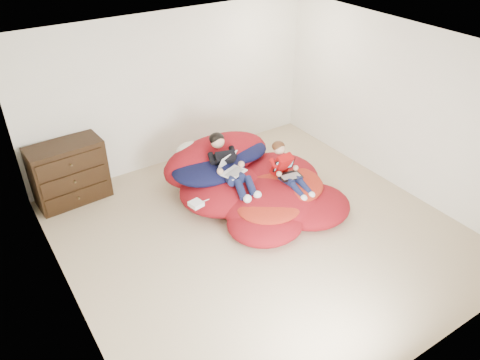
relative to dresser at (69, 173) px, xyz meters
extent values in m
cube|color=tan|center=(1.90, -2.22, -0.59)|extent=(5.10, 5.10, 0.25)
cube|color=white|center=(1.90, 0.29, 0.78)|extent=(5.10, 0.02, 2.50)
cube|color=white|center=(1.90, -4.73, 0.78)|extent=(5.10, 0.02, 2.50)
cube|color=white|center=(-0.61, -2.22, 0.78)|extent=(0.02, 5.10, 2.50)
cube|color=white|center=(4.41, -2.22, 0.78)|extent=(0.02, 5.10, 2.50)
cube|color=white|center=(1.90, -2.22, 2.04)|extent=(5.10, 5.10, 0.02)
cube|color=black|center=(0.00, 0.01, 0.00)|extent=(1.07, 0.59, 0.94)
cube|color=black|center=(0.00, -0.26, -0.28)|extent=(0.94, 0.08, 0.22)
cylinder|color=#4C3F26|center=(0.00, -0.28, -0.28)|extent=(0.03, 0.06, 0.03)
cube|color=black|center=(0.00, -0.26, 0.00)|extent=(0.94, 0.08, 0.22)
cylinder|color=#4C3F26|center=(0.00, -0.28, 0.00)|extent=(0.03, 0.06, 0.03)
cube|color=black|center=(0.00, -0.26, 0.28)|extent=(0.94, 0.08, 0.22)
cylinder|color=#4C3F26|center=(0.00, -0.28, 0.28)|extent=(0.03, 0.06, 0.03)
ellipsoid|color=maroon|center=(1.88, -1.31, -0.25)|extent=(1.39, 1.25, 0.50)
ellipsoid|color=maroon|center=(2.75, -1.42, -0.27)|extent=(1.34, 1.31, 0.48)
ellipsoid|color=maroon|center=(2.36, -1.91, -0.29)|extent=(1.62, 1.30, 0.52)
ellipsoid|color=maroon|center=(1.99, -2.21, -0.33)|extent=(1.09, 1.00, 0.36)
ellipsoid|color=maroon|center=(2.77, -2.25, -0.34)|extent=(1.16, 1.06, 0.38)
ellipsoid|color=maroon|center=(2.08, -0.77, -0.07)|extent=(1.81, 0.80, 0.80)
ellipsoid|color=#101239|center=(1.79, -1.01, 0.01)|extent=(1.15, 0.94, 0.29)
ellipsoid|color=#101239|center=(2.40, -0.93, 0.05)|extent=(0.91, 0.64, 0.22)
ellipsoid|color=red|center=(2.63, -1.84, -0.13)|extent=(1.06, 1.06, 0.19)
ellipsoid|color=red|center=(2.14, -2.08, -0.17)|extent=(0.97, 0.87, 0.17)
ellipsoid|color=beige|center=(1.67, -0.62, 0.15)|extent=(0.44, 0.28, 0.28)
cube|color=black|center=(1.95, -1.17, 0.17)|extent=(0.38, 0.46, 0.41)
sphere|color=tan|center=(1.95, -1.02, 0.41)|extent=(0.20, 0.20, 0.20)
ellipsoid|color=black|center=(1.95, -1.00, 0.44)|extent=(0.23, 0.21, 0.17)
cylinder|color=#13193C|center=(1.86, -1.47, 0.04)|extent=(0.21, 0.35, 0.18)
cylinder|color=#13193C|center=(1.86, -1.77, 0.01)|extent=(0.19, 0.34, 0.21)
sphere|color=white|center=(1.86, -1.94, -0.05)|extent=(0.12, 0.12, 0.12)
cylinder|color=#13193C|center=(2.03, -1.47, 0.04)|extent=(0.21, 0.35, 0.18)
cylinder|color=#13193C|center=(2.03, -1.77, 0.01)|extent=(0.19, 0.34, 0.21)
sphere|color=white|center=(2.03, -1.94, -0.05)|extent=(0.12, 0.12, 0.12)
cube|color=#B91011|center=(2.64, -1.69, 0.12)|extent=(0.25, 0.28, 0.38)
sphere|color=tan|center=(2.64, -1.60, 0.35)|extent=(0.17, 0.17, 0.17)
ellipsoid|color=#472712|center=(2.64, -1.58, 0.38)|extent=(0.19, 0.18, 0.15)
cylinder|color=#13193C|center=(2.57, -1.90, -0.03)|extent=(0.12, 0.28, 0.16)
cylinder|color=#13193C|center=(2.57, -2.15, -0.05)|extent=(0.10, 0.27, 0.18)
sphere|color=white|center=(2.57, -2.30, -0.10)|extent=(0.10, 0.10, 0.10)
cylinder|color=#13193C|center=(2.71, -1.90, -0.03)|extent=(0.12, 0.28, 0.16)
cylinder|color=#13193C|center=(2.71, -2.15, -0.05)|extent=(0.10, 0.27, 0.18)
sphere|color=white|center=(2.71, -2.30, -0.10)|extent=(0.10, 0.10, 0.10)
cube|color=white|center=(1.95, -1.46, 0.10)|extent=(0.41, 0.35, 0.01)
cube|color=gray|center=(1.95, -1.47, 0.11)|extent=(0.32, 0.23, 0.00)
cube|color=white|center=(1.95, -1.29, 0.22)|extent=(0.37, 0.22, 0.23)
cube|color=#456DEB|center=(1.95, -1.30, 0.22)|extent=(0.32, 0.18, 0.18)
cube|color=black|center=(2.64, -1.89, 0.03)|extent=(0.35, 0.27, 0.01)
cube|color=gray|center=(2.64, -1.90, 0.04)|extent=(0.29, 0.16, 0.00)
cube|color=black|center=(2.64, -1.74, 0.14)|extent=(0.33, 0.14, 0.22)
cube|color=teal|center=(2.64, -1.74, 0.14)|extent=(0.29, 0.11, 0.17)
cube|color=white|center=(1.22, -1.66, -0.05)|extent=(0.19, 0.19, 0.06)
camera|label=1|loc=(-1.10, -6.27, 3.62)|focal=35.00mm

